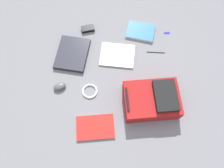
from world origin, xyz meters
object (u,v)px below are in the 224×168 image
at_px(cable_coil, 90,91).
at_px(power_brick, 88,29).
at_px(laptop, 72,54).
at_px(usb_stick, 167,33).
at_px(backpack, 152,100).
at_px(computer_mouse, 60,87).
at_px(book_red, 141,32).
at_px(book_blue, 117,55).
at_px(book_manual, 95,127).
at_px(pen_black, 156,52).

bearing_deg(cable_coil, power_brick, -0.99).
height_order(laptop, usb_stick, laptop).
height_order(laptop, cable_coil, laptop).
bearing_deg(backpack, laptop, 51.30).
xyz_separation_m(laptop, computer_mouse, (-0.29, 0.10, 0.00)).
bearing_deg(power_brick, laptop, 149.97).
bearing_deg(book_red, cable_coil, 137.89).
bearing_deg(book_red, backpack, 179.44).
bearing_deg(power_brick, cable_coil, 179.01).
xyz_separation_m(laptop, book_red, (0.17, -0.59, -0.00)).
xyz_separation_m(laptop, book_blue, (-0.04, -0.37, -0.01)).
height_order(backpack, computer_mouse, backpack).
bearing_deg(laptop, book_blue, -96.40).
relative_size(book_red, book_blue, 0.89).
bearing_deg(book_red, power_brick, 81.83).
xyz_separation_m(book_red, computer_mouse, (-0.46, 0.70, 0.01)).
distance_m(backpack, laptop, 0.76).
xyz_separation_m(computer_mouse, cable_coil, (-0.05, -0.23, -0.01)).
distance_m(book_manual, computer_mouse, 0.42).
distance_m(book_manual, cable_coil, 0.28).
bearing_deg(book_blue, cable_coil, 141.12).
xyz_separation_m(cable_coil, usb_stick, (0.49, -0.69, -0.00)).
height_order(book_red, book_manual, book_red).
height_order(laptop, power_brick, laptop).
distance_m(book_manual, pen_black, 0.80).
bearing_deg(computer_mouse, book_blue, -79.62).
bearing_deg(power_brick, book_blue, -140.49).
bearing_deg(usb_stick, cable_coil, 125.17).
relative_size(backpack, power_brick, 3.59).
xyz_separation_m(cable_coil, power_brick, (0.58, -0.01, 0.01)).
height_order(laptop, book_blue, laptop).
bearing_deg(pen_black, book_manual, 137.46).
bearing_deg(book_red, pen_black, -154.94).
distance_m(book_red, computer_mouse, 0.84).
relative_size(laptop, power_brick, 3.30).
relative_size(laptop, book_red, 1.30).
relative_size(power_brick, pen_black, 0.74).
xyz_separation_m(book_blue, book_manual, (-0.58, 0.21, 0.00)).
xyz_separation_m(backpack, power_brick, (0.71, 0.45, -0.05)).
distance_m(laptop, computer_mouse, 0.31).
height_order(book_manual, power_brick, power_brick).
bearing_deg(cable_coil, computer_mouse, 77.19).
xyz_separation_m(book_manual, power_brick, (0.86, 0.02, 0.01)).
bearing_deg(usb_stick, power_brick, 82.37).
relative_size(book_blue, usb_stick, 6.61).
relative_size(book_red, book_manual, 1.02).
bearing_deg(power_brick, book_manual, -178.85).
bearing_deg(computer_mouse, backpack, -122.01).
xyz_separation_m(book_red, book_blue, (-0.22, 0.22, -0.00)).
bearing_deg(laptop, pen_black, -93.16).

